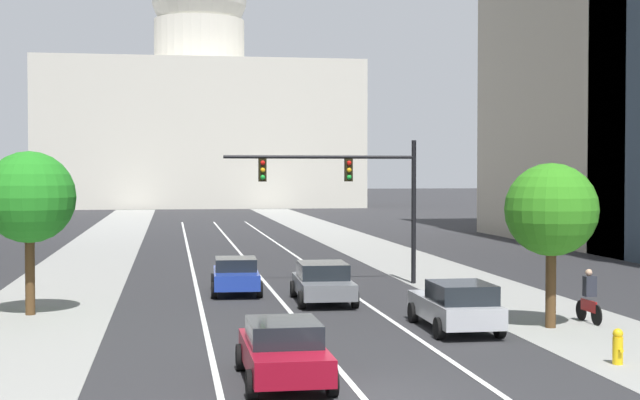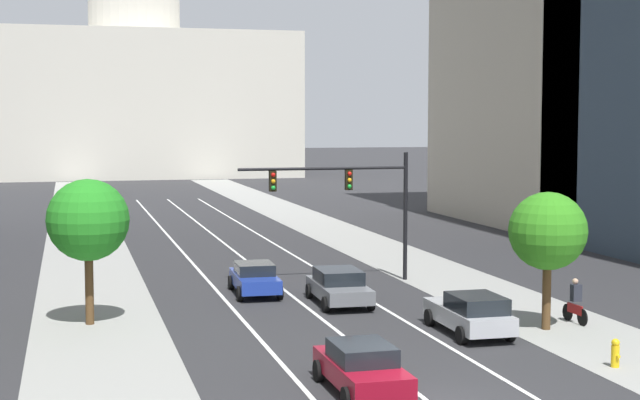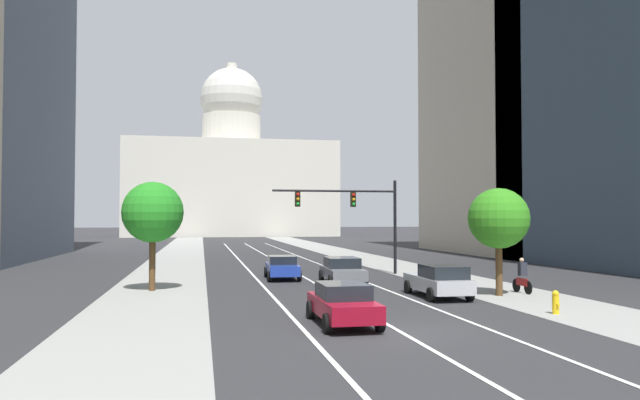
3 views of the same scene
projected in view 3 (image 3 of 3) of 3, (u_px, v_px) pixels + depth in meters
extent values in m
plane|color=#2B2B2D|center=(267.00, 256.00, 58.77)|extent=(400.00, 400.00, 0.00)
cube|color=gray|center=(176.00, 261.00, 52.25)|extent=(4.86, 130.00, 0.01)
cube|color=gray|center=(364.00, 258.00, 55.49)|extent=(4.86, 130.00, 0.01)
cube|color=white|center=(247.00, 269.00, 43.49)|extent=(0.16, 90.00, 0.01)
cube|color=white|center=(289.00, 268.00, 44.06)|extent=(0.16, 90.00, 0.01)
cube|color=white|center=(329.00, 268.00, 44.64)|extent=(0.16, 90.00, 0.01)
cube|color=#B7AD99|center=(524.00, 88.00, 64.48)|extent=(14.60, 24.64, 35.09)
cube|color=beige|center=(231.00, 190.00, 130.06)|extent=(43.02, 22.57, 19.58)
cylinder|color=beige|center=(231.00, 130.00, 130.45)|extent=(12.47, 12.47, 6.26)
sphere|color=beige|center=(232.00, 99.00, 130.66)|extent=(13.33, 13.33, 13.33)
cylinder|color=beige|center=(232.00, 71.00, 130.85)|extent=(2.40, 2.40, 3.33)
cube|color=#1E389E|center=(282.00, 269.00, 36.28)|extent=(1.90, 4.35, 0.59)
cube|color=black|center=(282.00, 260.00, 36.35)|extent=(1.67, 2.06, 0.49)
cylinder|color=black|center=(266.00, 272.00, 37.58)|extent=(0.25, 0.65, 0.64)
cylinder|color=black|center=(294.00, 272.00, 37.84)|extent=(0.25, 0.65, 0.64)
cylinder|color=black|center=(269.00, 276.00, 34.70)|extent=(0.25, 0.65, 0.64)
cylinder|color=black|center=(299.00, 276.00, 34.97)|extent=(0.25, 0.65, 0.64)
cube|color=slate|center=(342.00, 273.00, 33.79)|extent=(2.04, 4.65, 0.57)
cube|color=black|center=(342.00, 262.00, 33.94)|extent=(1.81, 2.38, 0.57)
cylinder|color=black|center=(321.00, 276.00, 35.18)|extent=(0.24, 0.65, 0.64)
cylinder|color=black|center=(353.00, 275.00, 35.47)|extent=(0.24, 0.65, 0.64)
cylinder|color=black|center=(331.00, 281.00, 32.10)|extent=(0.24, 0.65, 0.64)
cylinder|color=black|center=(365.00, 280.00, 32.39)|extent=(0.24, 0.65, 0.64)
cube|color=#B2B5BA|center=(437.00, 283.00, 27.99)|extent=(1.85, 4.54, 0.63)
cube|color=black|center=(443.00, 272.00, 27.30)|extent=(1.68, 2.20, 0.57)
cylinder|color=black|center=(408.00, 287.00, 29.33)|extent=(0.23, 0.64, 0.64)
cylinder|color=black|center=(443.00, 286.00, 29.66)|extent=(0.23, 0.64, 0.64)
cylinder|color=black|center=(431.00, 295.00, 26.31)|extent=(0.23, 0.64, 0.64)
cylinder|color=black|center=(470.00, 294.00, 26.64)|extent=(0.23, 0.64, 0.64)
cube|color=maroon|center=(343.00, 307.00, 20.69)|extent=(1.74, 4.32, 0.59)
cube|color=black|center=(343.00, 291.00, 20.69)|extent=(1.59, 2.04, 0.51)
cylinder|color=black|center=(310.00, 310.00, 21.95)|extent=(0.22, 0.64, 0.64)
cylinder|color=black|center=(356.00, 308.00, 22.29)|extent=(0.22, 0.64, 0.64)
cylinder|color=black|center=(327.00, 324.00, 19.07)|extent=(0.22, 0.64, 0.64)
cylinder|color=black|center=(380.00, 322.00, 19.41)|extent=(0.22, 0.64, 0.64)
cylinder|color=black|center=(395.00, 227.00, 39.84)|extent=(0.20, 0.20, 6.15)
cylinder|color=black|center=(335.00, 191.00, 39.13)|extent=(8.13, 0.14, 0.14)
cube|color=black|center=(353.00, 200.00, 39.35)|extent=(0.32, 0.28, 0.96)
sphere|color=red|center=(354.00, 195.00, 39.21)|extent=(0.20, 0.20, 0.20)
sphere|color=orange|center=(354.00, 199.00, 39.20)|extent=(0.20, 0.20, 0.20)
sphere|color=green|center=(354.00, 204.00, 39.20)|extent=(0.20, 0.20, 0.20)
cube|color=black|center=(298.00, 199.00, 38.65)|extent=(0.32, 0.28, 0.96)
sphere|color=red|center=(298.00, 194.00, 38.51)|extent=(0.20, 0.20, 0.20)
sphere|color=orange|center=(298.00, 199.00, 38.50)|extent=(0.20, 0.20, 0.20)
sphere|color=green|center=(298.00, 204.00, 38.49)|extent=(0.20, 0.20, 0.20)
cylinder|color=yellow|center=(556.00, 305.00, 22.96)|extent=(0.26, 0.26, 0.70)
sphere|color=yellow|center=(555.00, 294.00, 22.97)|extent=(0.26, 0.26, 0.26)
cylinder|color=yellow|center=(558.00, 305.00, 22.80)|extent=(0.10, 0.12, 0.10)
cylinder|color=black|center=(528.00, 288.00, 28.90)|extent=(0.07, 0.66, 0.66)
cylinder|color=black|center=(516.00, 285.00, 29.91)|extent=(0.07, 0.66, 0.66)
cube|color=#A51919|center=(522.00, 282.00, 29.42)|extent=(0.09, 1.00, 0.36)
cube|color=#262833|center=(523.00, 269.00, 29.39)|extent=(0.37, 0.29, 0.64)
sphere|color=tan|center=(522.00, 260.00, 29.47)|extent=(0.22, 0.22, 0.22)
cylinder|color=#51381E|center=(152.00, 262.00, 30.43)|extent=(0.32, 0.32, 2.88)
sphere|color=#238220|center=(153.00, 212.00, 30.51)|extent=(3.07, 3.07, 3.07)
cylinder|color=#51381E|center=(499.00, 268.00, 28.47)|extent=(0.32, 0.32, 2.64)
sphere|color=#31821C|center=(499.00, 218.00, 28.54)|extent=(2.86, 2.86, 2.86)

